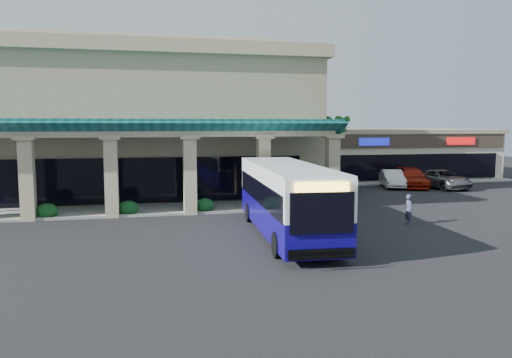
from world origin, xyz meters
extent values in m
plane|color=black|center=(0.00, 0.00, 0.00)|extent=(110.00, 110.00, 0.00)
imported|color=#393C56|center=(8.14, -0.55, 0.82)|extent=(0.40, 0.60, 1.63)
imported|color=navy|center=(10.32, 13.38, 0.77)|extent=(3.26, 4.85, 1.53)
imported|color=silver|center=(15.03, 14.29, 0.75)|extent=(2.90, 4.84, 1.50)
imported|color=maroon|center=(16.79, 14.07, 0.79)|extent=(3.94, 5.89, 1.58)
imported|color=#4A4B4E|center=(18.82, 12.91, 0.78)|extent=(3.44, 5.94, 1.56)
camera|label=1|loc=(-5.67, -24.43, 5.31)|focal=35.00mm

